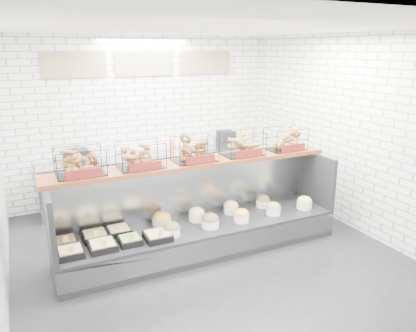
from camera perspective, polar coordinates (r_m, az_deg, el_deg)
ground at (r=5.69m, az=0.38°, el=-12.88°), size 5.50×5.50×0.00m
room_shell at (r=5.57m, az=-2.31°, el=8.88°), size 5.02×5.51×3.01m
display_case at (r=5.81m, az=-1.30°, el=-8.60°), size 4.00×0.90×1.20m
bagel_shelf at (r=5.61m, az=-1.91°, el=2.04°), size 4.10×0.50×0.40m
prep_counter at (r=7.59m, az=-7.65°, el=-1.54°), size 4.00×0.60×1.20m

